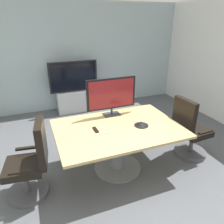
% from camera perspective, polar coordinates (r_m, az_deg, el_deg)
% --- Properties ---
extents(ground_plane, '(7.38, 7.38, 0.00)m').
position_cam_1_polar(ground_plane, '(3.44, 0.94, -17.46)').
color(ground_plane, '#515459').
extents(wall_back_glass_partition, '(6.17, 0.10, 2.65)m').
position_cam_1_polar(wall_back_glass_partition, '(5.74, -11.45, 13.92)').
color(wall_back_glass_partition, '#9EB2B7').
rests_on(wall_back_glass_partition, ground).
extents(conference_table, '(1.87, 1.29, 0.75)m').
position_cam_1_polar(conference_table, '(3.33, 1.57, -6.86)').
color(conference_table, tan).
rests_on(conference_table, ground).
extents(office_chair_left, '(0.62, 0.60, 1.09)m').
position_cam_1_polar(office_chair_left, '(3.14, -20.68, -13.26)').
color(office_chair_left, '#4C4C51').
rests_on(office_chair_left, ground).
extents(office_chair_right, '(0.61, 0.59, 1.09)m').
position_cam_1_polar(office_chair_right, '(3.93, 19.83, -5.16)').
color(office_chair_right, '#4C4C51').
rests_on(office_chair_right, ground).
extents(tv_monitor, '(0.84, 0.18, 0.64)m').
position_cam_1_polar(tv_monitor, '(3.53, -0.17, 4.64)').
color(tv_monitor, '#333338').
rests_on(tv_monitor, conference_table).
extents(wall_display_unit, '(1.20, 0.36, 1.31)m').
position_cam_1_polar(wall_display_unit, '(5.62, -9.90, 4.50)').
color(wall_display_unit, '#B7BABC').
rests_on(wall_display_unit, ground).
extents(conference_phone, '(0.22, 0.22, 0.07)m').
position_cam_1_polar(conference_phone, '(3.31, 7.81, -3.11)').
color(conference_phone, black).
rests_on(conference_phone, conference_table).
extents(remote_control, '(0.05, 0.17, 0.02)m').
position_cam_1_polar(remote_control, '(3.17, -4.38, -4.72)').
color(remote_control, black).
rests_on(remote_control, conference_table).
extents(whiteboard_marker, '(0.13, 0.04, 0.02)m').
position_cam_1_polar(whiteboard_marker, '(3.06, -2.01, -5.68)').
color(whiteboard_marker, silver).
rests_on(whiteboard_marker, conference_table).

